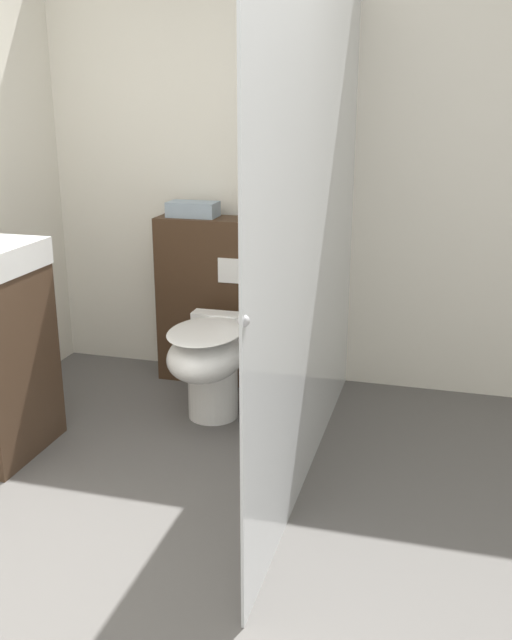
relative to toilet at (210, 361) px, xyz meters
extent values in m
plane|color=#565451|center=(0.11, -1.57, -0.33)|extent=(12.00, 12.00, 0.00)
cube|color=silver|center=(0.11, 0.75, 0.92)|extent=(8.00, 0.06, 2.50)
cube|color=#3D2819|center=(0.02, 0.57, 0.16)|extent=(1.00, 0.23, 0.97)
cube|color=white|center=(0.02, 0.44, 0.37)|extent=(0.22, 0.01, 0.14)
cube|color=silver|center=(0.60, -0.36, 0.74)|extent=(0.01, 2.17, 2.14)
sphere|color=#B2B2B7|center=(0.60, -1.42, 0.70)|extent=(0.04, 0.04, 0.04)
cylinder|color=white|center=(0.00, 0.04, -0.15)|extent=(0.26, 0.26, 0.35)
ellipsoid|color=white|center=(0.00, -0.05, 0.05)|extent=(0.38, 0.53, 0.24)
ellipsoid|color=white|center=(0.00, -0.05, 0.18)|extent=(0.37, 0.51, 0.02)
cube|color=white|center=(0.00, 0.24, 0.11)|extent=(0.34, 0.10, 0.16)
cylinder|color=#B7B7BC|center=(0.26, 0.59, 0.76)|extent=(0.14, 0.08, 0.08)
cone|color=#B7B7BC|center=(0.35, 0.59, 0.76)|extent=(0.03, 0.07, 0.07)
cylinder|color=#B7B7BC|center=(0.24, 0.59, 0.70)|extent=(0.03, 0.03, 0.11)
cube|color=#8C9EAD|center=(-0.28, 0.57, 0.69)|extent=(0.28, 0.16, 0.09)
cylinder|color=white|center=(0.33, 0.03, -0.27)|extent=(0.11, 0.11, 0.11)
camera|label=1|loc=(1.15, -3.26, 1.31)|focal=40.00mm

